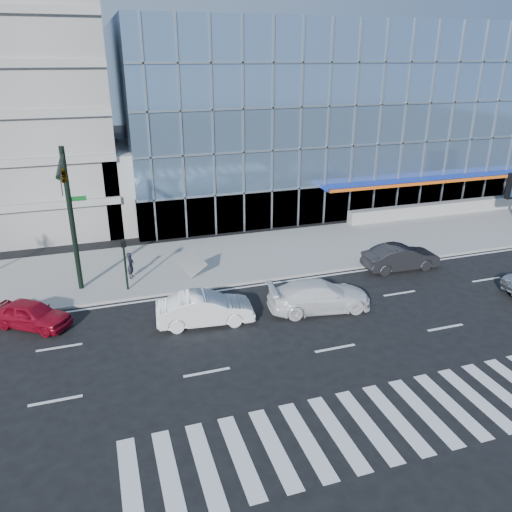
# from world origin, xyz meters

# --- Properties ---
(ground) EXTENTS (160.00, 160.00, 0.00)m
(ground) POSITION_xyz_m (0.00, 0.00, 0.00)
(ground) COLOR black
(ground) RESTS_ON ground
(sidewalk) EXTENTS (120.00, 8.00, 0.15)m
(sidewalk) POSITION_xyz_m (0.00, 8.00, 0.07)
(sidewalk) COLOR gray
(sidewalk) RESTS_ON ground
(theatre_building) EXTENTS (42.00, 26.00, 15.00)m
(theatre_building) POSITION_xyz_m (14.00, 26.00, 7.50)
(theatre_building) COLOR #698BB0
(theatre_building) RESTS_ON ground
(ramp_block) EXTENTS (6.00, 8.00, 6.00)m
(ramp_block) POSITION_xyz_m (-6.00, 18.00, 3.00)
(ramp_block) COLOR gray
(ramp_block) RESTS_ON ground
(retaining_wall) EXTENTS (30.00, 0.80, 1.00)m
(retaining_wall) POSITION_xyz_m (24.00, 11.60, 0.65)
(retaining_wall) COLOR gray
(retaining_wall) RESTS_ON sidewalk
(traffic_signal) EXTENTS (1.14, 5.74, 8.00)m
(traffic_signal) POSITION_xyz_m (-11.00, 4.57, 6.16)
(traffic_signal) COLOR black
(traffic_signal) RESTS_ON sidewalk
(ped_signal_post) EXTENTS (0.30, 0.33, 3.00)m
(ped_signal_post) POSITION_xyz_m (-8.50, 4.94, 2.14)
(ped_signal_post) COLOR black
(ped_signal_post) RESTS_ON sidewalk
(white_suv) EXTENTS (5.65, 2.83, 1.57)m
(white_suv) POSITION_xyz_m (0.89, -0.30, 0.79)
(white_suv) COLOR white
(white_suv) RESTS_ON ground
(white_sedan) EXTENTS (4.94, 2.17, 1.58)m
(white_sedan) POSITION_xyz_m (-5.11, 0.15, 0.79)
(white_sedan) COLOR white
(white_sedan) RESTS_ON ground
(dark_sedan) EXTENTS (4.82, 1.85, 1.57)m
(dark_sedan) POSITION_xyz_m (7.96, 3.00, 0.78)
(dark_sedan) COLOR black
(dark_sedan) RESTS_ON ground
(red_sedan) EXTENTS (4.17, 3.59, 1.35)m
(red_sedan) POSITION_xyz_m (-13.29, 2.44, 0.68)
(red_sedan) COLOR maroon
(red_sedan) RESTS_ON ground
(pedestrian) EXTENTS (0.58, 0.69, 1.60)m
(pedestrian) POSITION_xyz_m (-8.14, 6.58, 0.95)
(pedestrian) COLOR black
(pedestrian) RESTS_ON sidewalk
(tilted_panel) EXTENTS (1.82, 0.11, 1.82)m
(tilted_panel) POSITION_xyz_m (-4.67, 5.34, 1.06)
(tilted_panel) COLOR gray
(tilted_panel) RESTS_ON sidewalk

